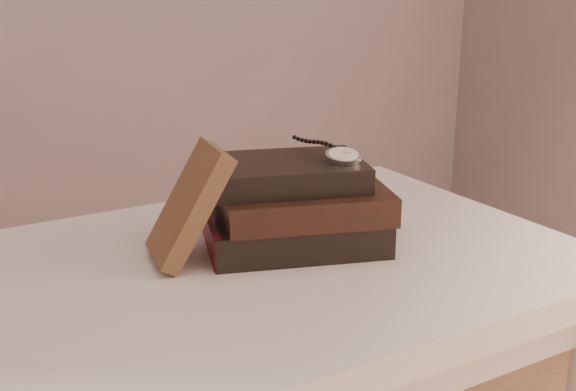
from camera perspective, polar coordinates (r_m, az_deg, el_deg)
table at (r=1.02m, az=-5.48°, el=-10.34°), size 1.00×0.60×0.75m
book_stack at (r=1.04m, az=0.55°, el=-0.87°), size 0.28×0.24×0.12m
journal at (r=0.98m, az=-7.60°, el=-0.70°), size 0.12×0.12×0.16m
pocket_watch at (r=1.02m, az=4.07°, el=3.13°), size 0.06×0.16×0.02m
eyeglasses at (r=1.10m, az=-4.85°, el=0.78°), size 0.13×0.14×0.05m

